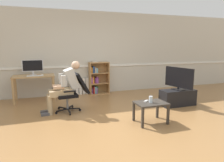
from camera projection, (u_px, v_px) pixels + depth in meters
The scene contains 15 objects.
ground_plane at pixel (118, 119), 4.45m from camera, with size 18.00×18.00×0.00m, color olive.
back_wall at pixel (90, 53), 6.69m from camera, with size 12.00×0.13×2.70m.
computer_desk at pixel (34, 80), 5.78m from camera, with size 1.13×0.59×0.76m.
imac_monitor at pixel (33, 66), 5.78m from camera, with size 0.57×0.14×0.44m.
keyboard at pixel (35, 76), 5.64m from camera, with size 0.42×0.12×0.02m, color white.
computer_mouse at pixel (42, 75), 5.72m from camera, with size 0.06×0.10×0.03m, color white.
bookshelf at pixel (98, 79), 6.70m from camera, with size 0.66×0.29×1.09m.
radiator at pixel (75, 87), 6.60m from camera, with size 0.90×0.08×0.54m.
office_chair at pixel (74, 90), 4.93m from camera, with size 0.85×0.62×0.95m.
person_seated at pixel (65, 85), 4.83m from camera, with size 0.97×0.41×1.23m.
tv_stand at pixel (178, 98), 5.44m from camera, with size 0.94×0.40×0.43m.
tv_screen at pixel (179, 78), 5.35m from camera, with size 0.27×0.88×0.60m.
coffee_table at pixel (151, 106), 4.18m from camera, with size 0.64×0.47×0.44m.
drinking_glass at pixel (151, 99), 4.14m from camera, with size 0.07×0.07×0.14m, color silver.
spare_remote at pixel (146, 101), 4.24m from camera, with size 0.04×0.15×0.02m, color white.
Camera 1 is at (-1.49, -3.97, 1.60)m, focal length 32.28 mm.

